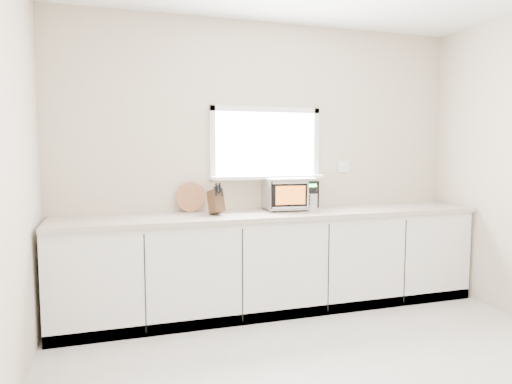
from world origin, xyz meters
name	(u,v)px	position (x,y,z in m)	size (l,w,h in m)	color
back_wall	(265,163)	(0.00, 2.00, 1.36)	(4.00, 0.17, 2.70)	beige
cabinets	(275,263)	(0.00, 1.70, 0.44)	(3.92, 0.60, 0.88)	silver
countertop	(276,214)	(0.00, 1.69, 0.90)	(3.92, 0.64, 0.04)	beige
microwave	(289,193)	(0.19, 1.83, 1.08)	(0.50, 0.43, 0.31)	black
knife_block	(216,201)	(-0.56, 1.70, 1.04)	(0.14, 0.21, 0.28)	#432C18
cutting_board	(191,197)	(-0.74, 1.94, 1.06)	(0.28, 0.28, 0.02)	#A65F40
coffee_grinder	(312,200)	(0.35, 1.67, 1.02)	(0.12, 0.12, 0.21)	#B6B9BE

